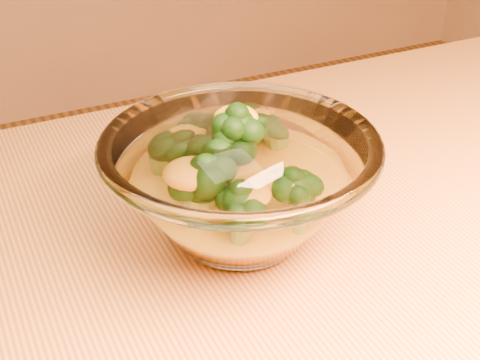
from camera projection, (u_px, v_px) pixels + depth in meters
name	position (u px, v px, depth m)	size (l,w,h in m)	color
glass_bowl	(240.00, 185.00, 0.56)	(0.23, 0.23, 0.10)	white
cheese_sauce	(240.00, 207.00, 0.57)	(0.13, 0.13, 0.04)	gold
broccoli_heap	(230.00, 161.00, 0.56)	(0.12, 0.16, 0.08)	black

